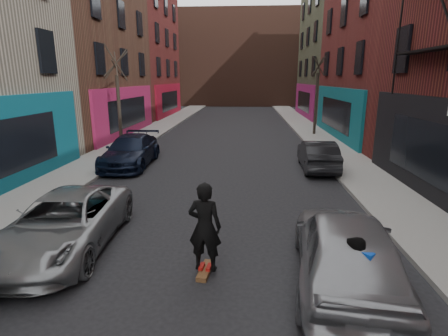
# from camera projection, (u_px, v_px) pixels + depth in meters

# --- Properties ---
(sidewalk_left) EXTENTS (2.50, 84.00, 0.13)m
(sidewalk_left) POSITION_uv_depth(u_px,v_px,m) (166.00, 123.00, 32.43)
(sidewalk_left) COLOR gray
(sidewalk_left) RESTS_ON ground
(sidewalk_right) EXTENTS (2.50, 84.00, 0.13)m
(sidewalk_right) POSITION_uv_depth(u_px,v_px,m) (302.00, 124.00, 31.65)
(sidewalk_right) COLOR gray
(sidewalk_right) RESTS_ON ground
(building_far) EXTENTS (40.00, 10.00, 14.00)m
(building_far) POSITION_uv_depth(u_px,v_px,m) (240.00, 60.00, 55.45)
(building_far) COLOR #47281E
(building_far) RESTS_ON ground
(tree_left_far) EXTENTS (2.00, 2.00, 6.50)m
(tree_left_far) POSITION_uv_depth(u_px,v_px,m) (118.00, 91.00, 20.01)
(tree_left_far) COLOR black
(tree_left_far) RESTS_ON sidewalk_left
(tree_right_far) EXTENTS (2.00, 2.00, 6.80)m
(tree_right_far) POSITION_uv_depth(u_px,v_px,m) (317.00, 87.00, 24.99)
(tree_right_far) COLOR black
(tree_right_far) RESTS_ON sidewalk_right
(parked_left_far) EXTENTS (2.50, 4.96, 1.35)m
(parked_left_far) POSITION_uv_depth(u_px,v_px,m) (65.00, 222.00, 8.54)
(parked_left_far) COLOR gray
(parked_left_far) RESTS_ON ground
(parked_left_end) EXTENTS (2.14, 5.01, 1.44)m
(parked_left_end) POSITION_uv_depth(u_px,v_px,m) (131.00, 151.00, 16.74)
(parked_left_end) COLOR black
(parked_left_end) RESTS_ON ground
(parked_right_far) EXTENTS (2.49, 4.94, 1.61)m
(parked_right_far) POSITION_uv_depth(u_px,v_px,m) (345.00, 249.00, 6.90)
(parked_right_far) COLOR gray
(parked_right_far) RESTS_ON ground
(parked_right_end) EXTENTS (1.55, 4.12, 1.34)m
(parked_right_end) POSITION_uv_depth(u_px,v_px,m) (317.00, 155.00, 16.07)
(parked_right_end) COLOR black
(parked_right_end) RESTS_ON ground
(skateboard) EXTENTS (0.32, 0.82, 0.10)m
(skateboard) POSITION_uv_depth(u_px,v_px,m) (205.00, 270.00, 7.56)
(skateboard) COLOR brown
(skateboard) RESTS_ON ground
(skateboarder) EXTENTS (0.76, 0.55, 1.95)m
(skateboarder) POSITION_uv_depth(u_px,v_px,m) (205.00, 227.00, 7.31)
(skateboarder) COLOR black
(skateboarder) RESTS_ON skateboard
(pedestrian) EXTENTS (0.96, 0.95, 1.57)m
(pedestrian) POSITION_uv_depth(u_px,v_px,m) (351.00, 281.00, 5.86)
(pedestrian) COLOR black
(pedestrian) RESTS_ON ground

